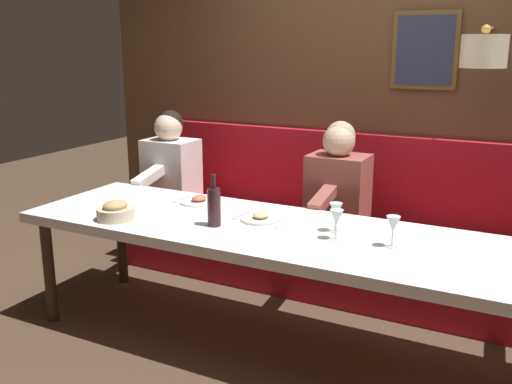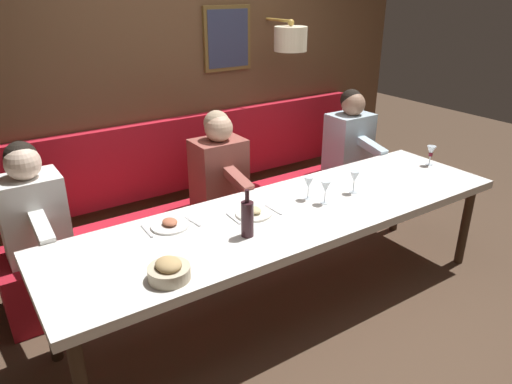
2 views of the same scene
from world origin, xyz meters
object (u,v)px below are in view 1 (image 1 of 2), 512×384
Objects in this scene: dining_table at (290,240)px; bread_bowl at (115,211)px; wine_glass_0 at (336,211)px; wine_glass_3 at (393,225)px; diner_near at (338,183)px; wine_glass_1 at (337,218)px; diner_middle at (171,164)px; wine_bottle at (214,206)px.

bread_bowl reaches higher than dining_table.
wine_glass_0 and wine_glass_3 have the same top height.
wine_glass_1 is (-0.91, -0.31, 0.04)m from diner_near.
wine_glass_1 is at bearing -78.76° from bread_bowl.
wine_glass_1 is (-0.91, -1.71, 0.04)m from diner_middle.
diner_middle is (0.88, 1.43, 0.13)m from dining_table.
diner_middle is 3.60× the size of bread_bowl.
diner_near is 1.00× the size of diner_middle.
wine_glass_0 is at bearing -71.56° from wine_bottle.
diner_middle reaches higher than bread_bowl.
diner_near is 0.83m from wine_glass_0.
wine_glass_0 is 0.55× the size of wine_bottle.
diner_middle is 1.94m from wine_glass_1.
wine_bottle is (-0.09, 0.69, -0.00)m from wine_glass_1.
diner_near is at bearing 18.88° from wine_glass_1.
diner_middle is 4.82× the size of wine_glass_1.
wine_glass_1 is 0.55× the size of wine_bottle.
wine_glass_1 is at bearing -82.39° from wine_bottle.
wine_bottle is (-0.11, 0.99, -0.00)m from wine_glass_3.
bread_bowl is (-1.16, 0.96, -0.03)m from diner_near.
wine_glass_0 reaches higher than bread_bowl.
dining_table is 0.33m from wine_glass_1.
wine_glass_3 is 0.99m from wine_bottle.
diner_near reaches higher than dining_table.
dining_table is 14.74× the size of bread_bowl.
diner_middle is at bearing 66.04° from wine_glass_3.
wine_glass_3 is at bearing -106.54° from wine_glass_0.
wine_bottle is (-1.00, -1.01, 0.04)m from diner_middle.
wine_bottle is at bearing -134.70° from diner_middle.
diner_near is 1.40m from diner_middle.
bread_bowl is at bearing 107.04° from wine_glass_0.
wine_glass_0 and wine_glass_1 have the same top height.
bread_bowl is (-0.27, 1.57, -0.07)m from wine_glass_3.
diner_near is 1.08m from wine_bottle.
wine_glass_3 is (-0.10, -0.34, 0.00)m from wine_glass_0.
diner_middle is 2.64× the size of wine_bottle.
diner_middle reaches higher than wine_glass_3.
diner_near is at bearing 34.21° from wine_glass_3.
wine_glass_3 is at bearing -90.80° from dining_table.
wine_glass_3 is at bearing -145.79° from diner_near.
wine_glass_1 is at bearing -118.06° from diner_middle.
wine_bottle is at bearing 96.60° from wine_glass_3.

